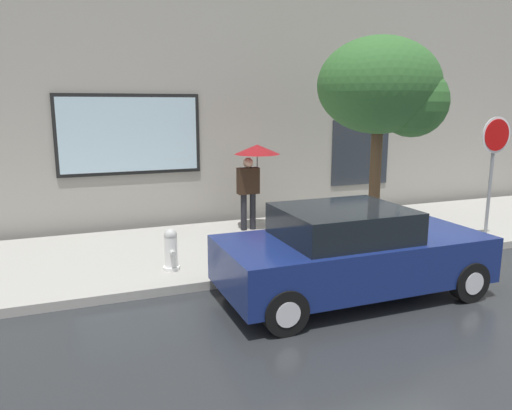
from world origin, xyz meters
The scene contains 8 objects.
ground_plane centered at (0.00, 0.00, 0.00)m, with size 60.00×60.00×0.00m, color #282B2D.
sidewalk centered at (0.00, 3.00, 0.07)m, with size 20.00×4.00×0.15m, color #A3A099.
building_facade centered at (-0.02, 5.50, 3.48)m, with size 20.00×0.67×7.00m.
parked_car centered at (-0.67, -0.04, 0.72)m, with size 4.24×1.95×1.46m.
fire_hydrant centered at (-3.16, 1.82, 0.51)m, with size 0.30×0.44×0.74m.
pedestrian_with_umbrella centered at (-0.76, 3.98, 1.73)m, with size 1.05×1.05×1.97m.
street_tree centered at (1.45, 2.19, 3.31)m, with size 2.63×2.24×4.23m.
stop_sign centered at (3.65, 1.38, 2.00)m, with size 0.76×0.10×2.62m.
Camera 1 is at (-4.75, -6.40, 3.01)m, focal length 34.30 mm.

